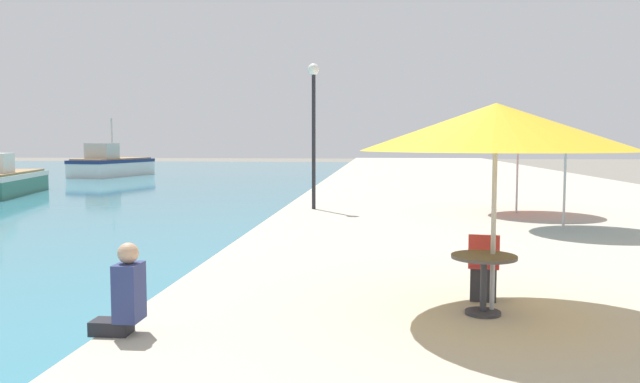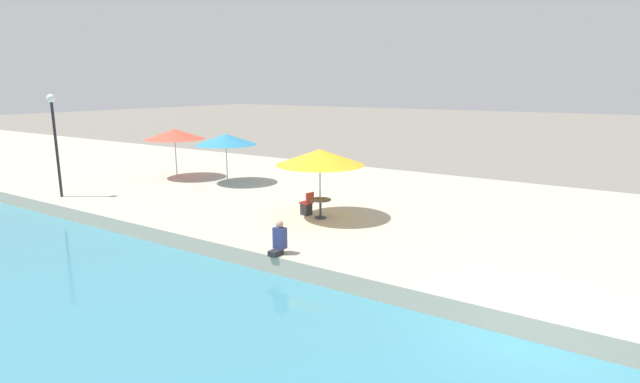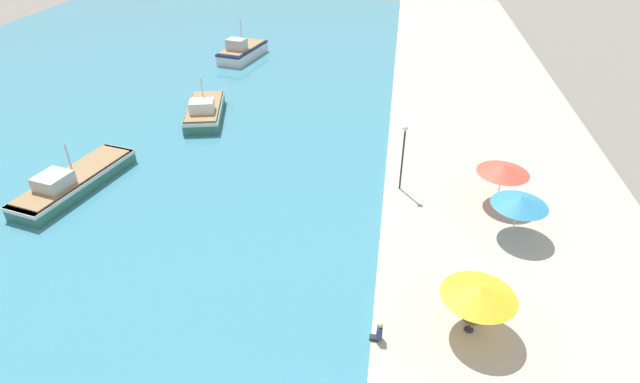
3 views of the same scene
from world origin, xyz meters
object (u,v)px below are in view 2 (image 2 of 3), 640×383
object	(u,v)px
cafe_chair_left	(307,207)
person_at_quay	(279,239)
cafe_umbrella_pink	(320,157)
cafe_table	(320,204)
cafe_umbrella_white	(226,139)
cafe_umbrella_striped	(174,134)
lamppost	(54,128)

from	to	relation	value
cafe_chair_left	person_at_quay	xyz separation A→B (m)	(-4.19, -1.92, 0.13)
person_at_quay	cafe_umbrella_pink	bearing A→B (deg)	17.34
cafe_table	person_at_quay	xyz separation A→B (m)	(-4.07, -1.21, -0.08)
cafe_umbrella_white	cafe_chair_left	distance (m)	8.02
cafe_umbrella_striped	lamppost	xyz separation A→B (m)	(-6.15, 0.56, 0.73)
cafe_table	person_at_quay	bearing A→B (deg)	-163.48
lamppost	cafe_chair_left	bearing A→B (deg)	-72.57
cafe_umbrella_pink	cafe_umbrella_striped	distance (m)	11.44
cafe_umbrella_striped	person_at_quay	bearing A→B (deg)	-118.86
cafe_table	cafe_chair_left	world-z (taller)	cafe_chair_left
cafe_umbrella_white	cafe_chair_left	size ratio (longest dim) A/B	3.45
cafe_table	cafe_chair_left	size ratio (longest dim) A/B	0.88
cafe_umbrella_white	cafe_umbrella_striped	xyz separation A→B (m)	(-0.41, 3.37, 0.12)
cafe_umbrella_pink	cafe_chair_left	world-z (taller)	cafe_umbrella_pink
cafe_umbrella_white	cafe_table	xyz separation A→B (m)	(-3.19, -7.87, -1.71)
cafe_umbrella_striped	person_at_quay	world-z (taller)	cafe_umbrella_striped
cafe_umbrella_pink	cafe_umbrella_white	bearing A→B (deg)	68.45
cafe_table	cafe_chair_left	xyz separation A→B (m)	(0.11, 0.71, -0.21)
cafe_umbrella_white	lamppost	bearing A→B (deg)	149.05
cafe_umbrella_white	cafe_umbrella_striped	distance (m)	3.39
person_at_quay	lamppost	size ratio (longest dim) A/B	0.23
cafe_umbrella_pink	cafe_umbrella_white	size ratio (longest dim) A/B	1.06
cafe_umbrella_pink	lamppost	bearing A→B (deg)	106.62
cafe_umbrella_striped	person_at_quay	xyz separation A→B (m)	(-6.86, -12.44, -1.91)
cafe_umbrella_white	person_at_quay	size ratio (longest dim) A/B	3.05
cafe_umbrella_pink	cafe_umbrella_white	xyz separation A→B (m)	(3.07, 7.76, -0.07)
cafe_umbrella_pink	cafe_table	distance (m)	1.79
cafe_umbrella_striped	cafe_table	bearing A→B (deg)	-103.91
cafe_table	lamppost	distance (m)	12.53
cafe_umbrella_pink	cafe_chair_left	xyz separation A→B (m)	(-0.01, 0.61, -1.99)
cafe_umbrella_white	person_at_quay	distance (m)	11.76
cafe_umbrella_white	cafe_table	world-z (taller)	cafe_umbrella_white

